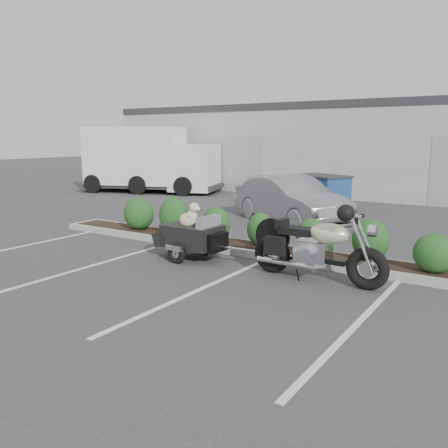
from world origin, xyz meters
The scene contains 8 objects.
ground centered at (0.00, 0.00, 0.00)m, with size 90.00×90.00×0.00m, color #38383A.
planter_kerb centered at (1.00, 2.20, 0.07)m, with size 12.00×1.00×0.15m, color #9E9E93.
building centered at (0.00, 17.00, 2.00)m, with size 26.00×10.00×4.00m, color #9EA099.
motorcycle centered at (2.63, 0.96, 0.59)m, with size 2.57×0.87×1.48m.
pet_trailer centered at (-0.15, 0.99, 0.52)m, with size 2.05×1.14×1.22m.
sedan centered at (-0.22, 5.92, 0.70)m, with size 1.49×4.28×1.41m, color #9D9DA4.
dumpster centered at (-0.51, 9.01, 0.62)m, with size 2.22×1.91×1.22m.
delivery_truck centered at (-9.24, 9.80, 1.43)m, with size 6.85×4.01×2.99m.
Camera 1 is at (5.75, -6.79, 2.55)m, focal length 38.00 mm.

